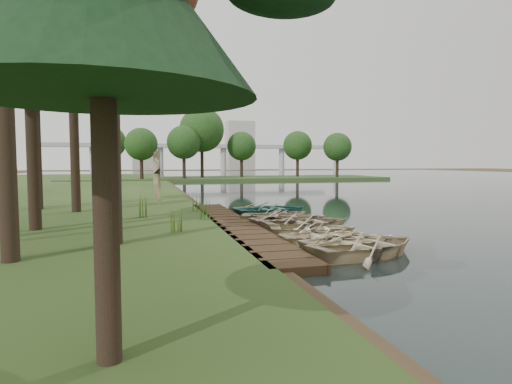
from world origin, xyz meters
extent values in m
plane|color=#3D2F1D|center=(0.00, 0.00, 0.00)|extent=(300.00, 300.00, 0.00)
cube|color=#1D2827|center=(30.00, 20.00, 0.03)|extent=(130.00, 200.00, 0.05)
cube|color=#342414|center=(-1.60, 0.00, 0.15)|extent=(1.60, 16.00, 0.30)
cube|color=#30461F|center=(8.00, 50.00, 0.23)|extent=(50.00, 14.00, 0.45)
cylinder|color=black|center=(-15.33, 50.00, 2.85)|extent=(0.50, 0.50, 4.80)
sphere|color=#204216|center=(-15.33, 50.00, 6.45)|extent=(5.60, 5.60, 5.60)
cylinder|color=black|center=(-8.67, 50.00, 2.85)|extent=(0.50, 0.50, 4.80)
sphere|color=#204216|center=(-8.67, 50.00, 6.45)|extent=(5.60, 5.60, 5.60)
cylinder|color=black|center=(-2.00, 50.00, 2.85)|extent=(0.50, 0.50, 4.80)
sphere|color=#204216|center=(-2.00, 50.00, 6.45)|extent=(5.60, 5.60, 5.60)
cylinder|color=black|center=(4.67, 50.00, 2.85)|extent=(0.50, 0.50, 4.80)
sphere|color=#204216|center=(4.67, 50.00, 6.45)|extent=(5.60, 5.60, 5.60)
cylinder|color=black|center=(11.33, 50.00, 2.85)|extent=(0.50, 0.50, 4.80)
sphere|color=#204216|center=(11.33, 50.00, 6.45)|extent=(5.60, 5.60, 5.60)
cylinder|color=black|center=(18.00, 50.00, 2.85)|extent=(0.50, 0.50, 4.80)
sphere|color=#204216|center=(18.00, 50.00, 6.45)|extent=(5.60, 5.60, 5.60)
cylinder|color=black|center=(24.67, 50.00, 2.85)|extent=(0.50, 0.50, 4.80)
sphere|color=#204216|center=(24.67, 50.00, 6.45)|extent=(5.60, 5.60, 5.60)
cube|color=#A5A5A0|center=(10.00, 120.00, 8.00)|extent=(90.00, 4.00, 1.20)
cylinder|color=#A5A5A0|center=(-20.00, 120.00, 4.00)|extent=(1.80, 1.80, 8.00)
cylinder|color=#A5A5A0|center=(0.00, 120.00, 4.00)|extent=(1.80, 1.80, 8.00)
cylinder|color=#A5A5A0|center=(20.00, 120.00, 4.00)|extent=(1.80, 1.80, 8.00)
cylinder|color=#A5A5A0|center=(40.00, 120.00, 4.00)|extent=(1.80, 1.80, 8.00)
cylinder|color=#A5A5A0|center=(60.00, 120.00, 4.00)|extent=(1.80, 1.80, 8.00)
cube|color=#A5A5A0|center=(30.00, 140.00, 9.00)|extent=(10.00, 8.00, 18.00)
cube|color=#A5A5A0|center=(-5.00, 145.00, 6.00)|extent=(8.00, 8.00, 12.00)
imported|color=beige|center=(1.16, -6.27, 0.45)|extent=(4.37, 3.58, 0.79)
imported|color=beige|center=(1.13, -5.39, 0.41)|extent=(3.86, 3.08, 0.72)
imported|color=beige|center=(0.73, -4.12, 0.37)|extent=(3.14, 2.25, 0.65)
imported|color=beige|center=(0.94, -2.62, 0.39)|extent=(3.72, 3.02, 0.68)
imported|color=beige|center=(1.21, -1.29, 0.44)|extent=(3.93, 2.91, 0.78)
imported|color=beige|center=(0.95, -0.01, 0.42)|extent=(3.91, 3.05, 0.74)
imported|color=beige|center=(0.79, 0.93, 0.42)|extent=(4.33, 3.78, 0.75)
imported|color=beige|center=(1.11, 2.48, 0.37)|extent=(3.16, 2.32, 0.64)
imported|color=teal|center=(1.19, 3.60, 0.45)|extent=(4.25, 3.33, 0.80)
imported|color=beige|center=(0.98, 5.06, 0.38)|extent=(3.68, 3.05, 0.66)
imported|color=beige|center=(-4.32, 9.85, 0.64)|extent=(3.42, 2.52, 0.68)
cylinder|color=black|center=(-6.16, -3.69, 6.24)|extent=(0.48, 0.48, 11.88)
cylinder|color=black|center=(-8.60, -5.54, 5.40)|extent=(0.44, 0.44, 10.20)
cylinder|color=black|center=(-6.41, -0.73, 4.77)|extent=(0.42, 0.42, 8.94)
cylinder|color=black|center=(-9.25, 0.00, 5.71)|extent=(0.46, 0.46, 10.82)
cylinder|color=black|center=(-8.64, 5.91, 5.75)|extent=(0.46, 0.46, 10.90)
cylinder|color=black|center=(-11.08, 8.59, 6.65)|extent=(0.49, 0.49, 12.71)
cylinder|color=black|center=(-10.77, 7.68, 4.80)|extent=(0.42, 0.42, 9.00)
ellipsoid|color=#204216|center=(-10.77, 7.68, 9.30)|extent=(4.62, 4.62, 3.93)
cylinder|color=black|center=(-5.72, -12.00, 2.25)|extent=(0.32, 0.32, 3.89)
cone|color=#3F661E|center=(-4.19, -1.95, 0.75)|extent=(0.60, 0.60, 0.90)
cone|color=#3F661E|center=(-2.60, 1.28, 0.82)|extent=(0.60, 0.60, 1.03)
cone|color=#3F661E|center=(-5.40, 2.68, 0.83)|extent=(0.60, 0.60, 1.06)
cone|color=#3F661E|center=(-2.60, 4.56, 0.84)|extent=(0.60, 0.60, 1.09)
camera|label=1|loc=(-5.26, -17.62, 2.85)|focal=30.00mm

